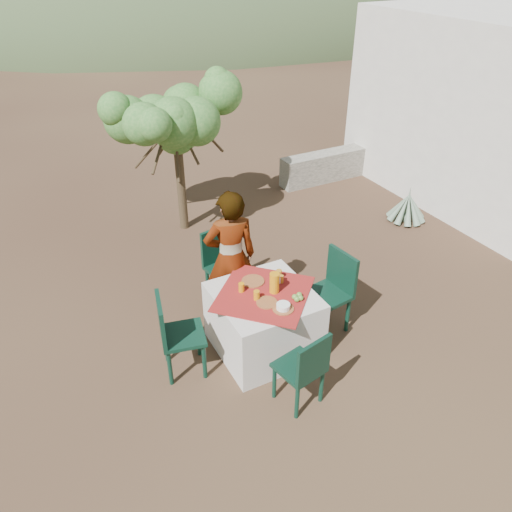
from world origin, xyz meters
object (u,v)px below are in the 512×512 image
Objects in this scene: guesthouse at (498,107)px; chair_far at (223,262)px; chair_left at (174,332)px; agave at (407,208)px; juice_pitcher at (274,283)px; chair_near at (305,368)px; person at (231,258)px; shrub_tree at (179,125)px; table at (263,321)px; chair_right at (333,288)px.

chair_far is at bearing -170.96° from guesthouse.
guesthouse is at bearing -61.88° from chair_left.
chair_left reaches higher than agave.
juice_pitcher reaches higher than chair_far.
juice_pitcher is at bearing -84.32° from chair_left.
chair_near is 0.21× the size of guesthouse.
person reaches higher than chair_far.
person is (-0.06, -0.38, 0.30)m from chair_far.
shrub_tree is (0.31, 4.03, 1.17)m from chair_near.
agave is at bearing -3.05° from chair_far.
person is 3.76m from agave.
chair_right reaches higher than table.
chair_left is at bearing -147.07° from chair_far.
shrub_tree reaches higher than juice_pitcher.
table is at bearing -101.21° from chair_far.
table is 3.38m from shrub_tree.
shrub_tree is at bearing -86.49° from person.
chair_left is 6.97m from guesthouse.
chair_near is 1.31× the size of agave.
agave is (3.54, 1.59, -0.15)m from table.
chair_far reaches higher than table.
shrub_tree is 0.50× the size of guesthouse.
agave is (3.60, 0.90, -0.61)m from person.
juice_pitcher is at bearing -111.36° from chair_near.
guesthouse is at bearing -156.10° from person.
agave is 2.92× the size of juice_pitcher.
person is 5.90m from guesthouse.
chair_left is (-0.94, 1.01, 0.04)m from chair_near.
person is (0.92, 0.58, 0.31)m from chair_left.
chair_far reaches higher than agave.
juice_pitcher is (0.16, 0.88, 0.38)m from chair_near.
chair_far is at bearing -33.20° from chair_left.
chair_near reaches higher than table.
chair_left is (-0.99, 0.11, 0.15)m from table.
chair_near is 0.42× the size of shrub_tree.
chair_right is 0.47× the size of shrub_tree.
juice_pitcher is (-0.15, -3.15, -0.78)m from shrub_tree.
guesthouse is (5.39, -1.15, -0.16)m from shrub_tree.
chair_left is 0.46× the size of shrub_tree.
shrub_tree reaches higher than chair_right.
guesthouse reaches higher than chair_right.
person reaches higher than agave.
chair_near is 0.53× the size of person.
agave is at bearing -169.80° from guesthouse.
chair_right is 3.40m from shrub_tree.
juice_pitcher is (-3.42, -1.61, 0.65)m from agave.
chair_near is 3.83× the size of juice_pitcher.
chair_far is 0.23× the size of guesthouse.
chair_right is (0.89, -0.04, 0.17)m from table.
guesthouse is at bearing -164.54° from chair_near.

